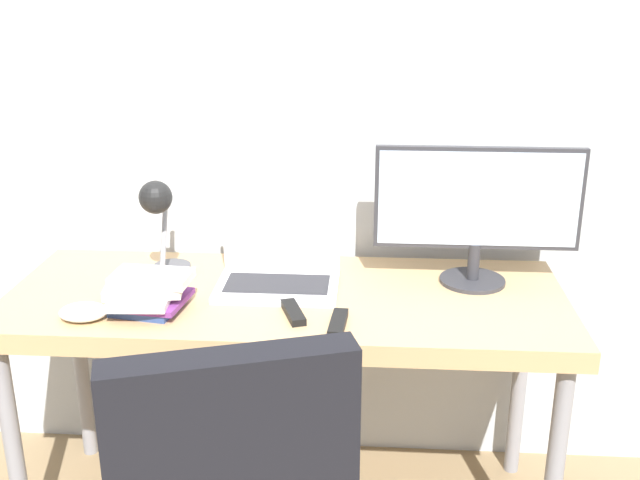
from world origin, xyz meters
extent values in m
cube|color=silver|center=(0.00, 0.70, 1.30)|extent=(8.00, 0.05, 2.60)
cube|color=tan|center=(0.00, 0.32, 0.74)|extent=(1.65, 0.64, 0.06)
cylinder|color=gray|center=(-0.76, 0.06, 0.35)|extent=(0.05, 0.05, 0.71)
cylinder|color=gray|center=(0.76, 0.06, 0.35)|extent=(0.05, 0.05, 0.71)
cylinder|color=gray|center=(-0.76, 0.58, 0.35)|extent=(0.05, 0.05, 0.71)
cylinder|color=gray|center=(0.76, 0.58, 0.35)|extent=(0.05, 0.05, 0.71)
cube|color=silver|center=(-0.03, 0.34, 0.78)|extent=(0.36, 0.25, 0.02)
cube|color=#2D2D33|center=(-0.03, 0.34, 0.79)|extent=(0.31, 0.15, 0.00)
cube|color=silver|center=(-0.03, 0.46, 0.91)|extent=(0.36, 0.04, 0.25)
cube|color=navy|center=(-0.03, 0.45, 0.91)|extent=(0.32, 0.03, 0.22)
cylinder|color=#333338|center=(0.56, 0.44, 0.78)|extent=(0.20, 0.20, 0.01)
cylinder|color=#333338|center=(0.56, 0.44, 0.84)|extent=(0.04, 0.04, 0.11)
cube|color=#333338|center=(0.56, 0.45, 1.04)|extent=(0.61, 0.02, 0.31)
cube|color=silver|center=(0.56, 0.43, 1.04)|extent=(0.59, 0.00, 0.28)
cylinder|color=#4C4C51|center=(-0.38, 0.48, 0.78)|extent=(0.12, 0.12, 0.02)
cylinder|color=#99999E|center=(-0.38, 0.42, 0.91)|extent=(0.02, 0.14, 0.27)
sphere|color=black|center=(-0.38, 0.36, 1.04)|extent=(0.10, 0.10, 0.10)
cube|color=#334C8C|center=(-0.37, 0.17, 0.78)|extent=(0.19, 0.17, 0.02)
cube|color=#753384|center=(-0.36, 0.18, 0.80)|extent=(0.21, 0.20, 0.02)
cube|color=silver|center=(-0.38, 0.16, 0.82)|extent=(0.17, 0.20, 0.02)
cube|color=silver|center=(-0.37, 0.17, 0.84)|extent=(0.23, 0.16, 0.03)
cube|color=silver|center=(-0.36, 0.18, 0.87)|extent=(0.22, 0.14, 0.03)
cube|color=black|center=(0.04, 0.17, 0.78)|extent=(0.09, 0.15, 0.02)
cube|color=black|center=(0.16, 0.11, 0.78)|extent=(0.05, 0.15, 0.02)
ellipsoid|color=white|center=(-0.53, 0.11, 0.79)|extent=(0.13, 0.11, 0.04)
camera|label=1|loc=(0.24, -1.70, 1.65)|focal=42.00mm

